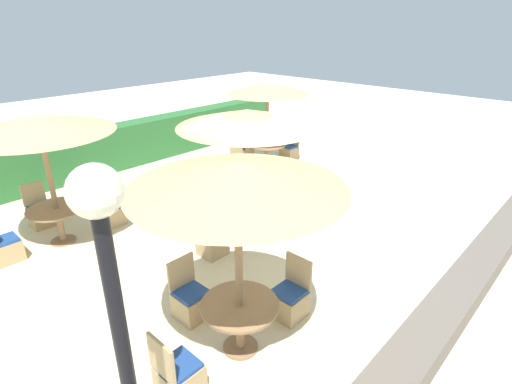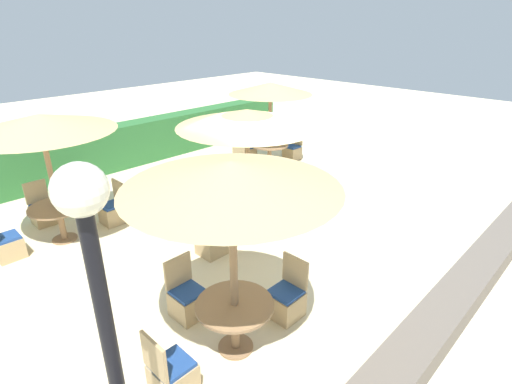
# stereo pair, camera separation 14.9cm
# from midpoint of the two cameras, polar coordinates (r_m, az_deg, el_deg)

# --- Properties ---
(ground_plane) EXTENTS (40.00, 40.00, 0.00)m
(ground_plane) POSITION_cam_midpoint_polar(r_m,az_deg,el_deg) (8.15, 3.58, -6.99)
(ground_plane) COLOR beige
(hedge_row) EXTENTS (13.00, 0.70, 1.27)m
(hedge_row) POSITION_cam_midpoint_polar(r_m,az_deg,el_deg) (12.61, -18.79, 6.14)
(hedge_row) COLOR #2D6B33
(hedge_row) RESTS_ON ground_plane
(stone_border) EXTENTS (10.00, 0.56, 0.41)m
(stone_border) POSITION_cam_midpoint_polar(r_m,az_deg,el_deg) (6.76, 26.25, -14.82)
(stone_border) COLOR #6B6056
(stone_border) RESTS_ON ground_plane
(lamp_post) EXTENTS (0.36, 0.36, 3.32)m
(lamp_post) POSITION_cam_midpoint_polar(r_m,az_deg,el_deg) (3.09, -20.14, -13.28)
(lamp_post) COLOR black
(lamp_post) RESTS_ON ground_plane
(parasol_front_left) EXTENTS (2.54, 2.54, 2.69)m
(parasol_front_left) POSITION_cam_midpoint_polar(r_m,az_deg,el_deg) (4.46, -2.61, 2.32)
(parasol_front_left) COLOR #93704C
(parasol_front_left) RESTS_ON ground_plane
(round_table_front_left) EXTENTS (1.03, 1.03, 0.74)m
(round_table_front_left) POSITION_cam_midpoint_polar(r_m,az_deg,el_deg) (5.47, -2.23, -17.01)
(round_table_front_left) COLOR #93704C
(round_table_front_left) RESTS_ON ground_plane
(patio_chair_front_left_east) EXTENTS (0.46, 0.46, 0.93)m
(patio_chair_front_left_east) POSITION_cam_midpoint_polar(r_m,az_deg,el_deg) (6.20, 5.03, -15.17)
(patio_chair_front_left_east) COLOR tan
(patio_chair_front_left_east) RESTS_ON ground_plane
(patio_chair_front_left_west) EXTENTS (0.46, 0.46, 0.93)m
(patio_chair_front_left_west) POSITION_cam_midpoint_polar(r_m,az_deg,el_deg) (5.26, -11.06, -24.33)
(patio_chair_front_left_west) COLOR tan
(patio_chair_front_left_west) RESTS_ON ground_plane
(patio_chair_front_left_north) EXTENTS (0.46, 0.46, 0.93)m
(patio_chair_front_left_north) POSITION_cam_midpoint_polar(r_m,az_deg,el_deg) (6.26, -9.03, -15.01)
(patio_chair_front_left_north) COLOR tan
(patio_chair_front_left_north) RESTS_ON ground_plane
(parasol_back_right) EXTENTS (2.37, 2.37, 2.50)m
(parasol_back_right) POSITION_cam_midpoint_polar(r_m,az_deg,el_deg) (11.57, 2.45, 14.51)
(parasol_back_right) COLOR #93704C
(parasol_back_right) RESTS_ON ground_plane
(round_table_back_right) EXTENTS (1.11, 1.11, 0.72)m
(round_table_back_right) POSITION_cam_midpoint_polar(r_m,az_deg,el_deg) (11.97, 2.31, 6.21)
(round_table_back_right) COLOR #93704C
(round_table_back_right) RESTS_ON ground_plane
(patio_chair_back_right_west) EXTENTS (0.46, 0.46, 0.93)m
(patio_chair_back_right_west) POSITION_cam_midpoint_polar(r_m,az_deg,el_deg) (11.40, -1.40, 3.66)
(patio_chair_back_right_west) COLOR tan
(patio_chair_back_right_west) RESTS_ON ground_plane
(patio_chair_back_right_east) EXTENTS (0.46, 0.46, 0.93)m
(patio_chair_back_right_east) POSITION_cam_midpoint_polar(r_m,az_deg,el_deg) (12.82, 5.55, 5.82)
(patio_chair_back_right_east) COLOR tan
(patio_chair_back_right_east) RESTS_ON ground_plane
(patio_chair_back_right_north) EXTENTS (0.46, 0.46, 0.93)m
(patio_chair_back_right_north) POSITION_cam_midpoint_polar(r_m,az_deg,el_deg) (12.71, -1.03, 5.77)
(patio_chair_back_right_north) COLOR tan
(patio_chair_back_right_north) RESTS_ON ground_plane
(parasol_back_left) EXTENTS (2.66, 2.66, 2.57)m
(parasol_back_left) POSITION_cam_midpoint_polar(r_m,az_deg,el_deg) (8.23, -28.05, 8.62)
(parasol_back_left) COLOR #93704C
(parasol_back_left) RESTS_ON ground_plane
(round_table_back_left) EXTENTS (1.11, 1.11, 0.75)m
(round_table_back_left) POSITION_cam_midpoint_polar(r_m,az_deg,el_deg) (8.78, -25.85, -2.72)
(round_table_back_left) COLOR #93704C
(round_table_back_left) RESTS_ON ground_plane
(patio_chair_back_left_north) EXTENTS (0.46, 0.46, 0.93)m
(patio_chair_back_left_north) POSITION_cam_midpoint_polar(r_m,az_deg,el_deg) (9.82, -27.72, -2.57)
(patio_chair_back_left_north) COLOR tan
(patio_chair_back_left_north) RESTS_ON ground_plane
(patio_chair_back_left_west) EXTENTS (0.46, 0.46, 0.93)m
(patio_chair_back_left_west) POSITION_cam_midpoint_polar(r_m,az_deg,el_deg) (8.76, -31.59, -6.52)
(patio_chair_back_left_west) COLOR tan
(patio_chair_back_left_west) RESTS_ON ground_plane
(patio_chair_back_left_east) EXTENTS (0.46, 0.46, 0.93)m
(patio_chair_back_left_east) POSITION_cam_midpoint_polar(r_m,az_deg,el_deg) (9.24, -19.30, -2.65)
(patio_chair_back_left_east) COLOR tan
(patio_chair_back_left_east) RESTS_ON ground_plane
(parasol_center) EXTENTS (2.65, 2.65, 2.61)m
(parasol_center) POSITION_cam_midpoint_polar(r_m,az_deg,el_deg) (7.47, -0.71, 10.44)
(parasol_center) COLOR #93704C
(parasol_center) RESTS_ON ground_plane
(round_table_center) EXTENTS (1.08, 1.08, 0.75)m
(round_table_center) POSITION_cam_midpoint_polar(r_m,az_deg,el_deg) (8.09, -0.64, -2.44)
(round_table_center) COLOR #93704C
(round_table_center) RESTS_ON ground_plane
(patio_chair_center_west) EXTENTS (0.46, 0.46, 0.93)m
(patio_chair_center_west) POSITION_cam_midpoint_polar(r_m,az_deg,el_deg) (7.62, -5.95, -7.12)
(patio_chair_center_west) COLOR tan
(patio_chair_center_west) RESTS_ON ground_plane
(patio_chair_center_east) EXTENTS (0.46, 0.46, 0.93)m
(patio_chair_center_east) POSITION_cam_midpoint_polar(r_m,az_deg,el_deg) (8.89, 3.66, -2.34)
(patio_chair_center_east) COLOR tan
(patio_chair_center_east) RESTS_ON ground_plane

